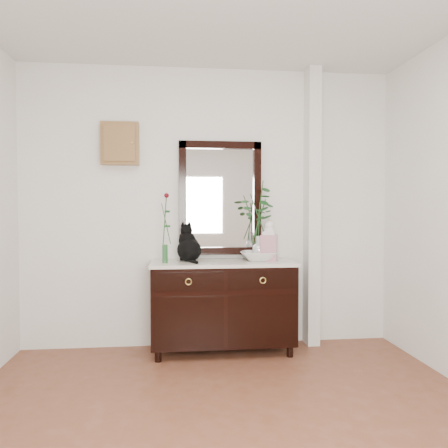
{
  "coord_description": "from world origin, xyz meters",
  "views": [
    {
      "loc": [
        -0.33,
        -2.27,
        1.34
      ],
      "look_at": [
        0.1,
        1.63,
        1.2
      ],
      "focal_mm": 35.0,
      "sensor_mm": 36.0,
      "label": 1
    }
  ],
  "objects": [
    {
      "name": "bud_vase_rose",
      "position": [
        -0.43,
        1.68,
        1.17
      ],
      "size": [
        0.08,
        0.08,
        0.64
      ],
      "primitive_type": null,
      "rotation": [
        0.0,
        0.0,
        -0.01
      ],
      "color": "#275D2E",
      "rests_on": "sideboard"
    },
    {
      "name": "ginger_jar",
      "position": [
        0.54,
        1.72,
        1.04
      ],
      "size": [
        0.19,
        0.19,
        0.39
      ],
      "primitive_type": null,
      "rotation": [
        0.0,
        0.0,
        -0.38
      ],
      "color": "white",
      "rests_on": "sideboard"
    },
    {
      "name": "lotus_bowl",
      "position": [
        0.45,
        1.77,
        0.89
      ],
      "size": [
        0.4,
        0.4,
        0.09
      ],
      "primitive_type": "imported",
      "rotation": [
        0.0,
        0.0,
        -0.15
      ],
      "color": "silver",
      "rests_on": "sideboard"
    },
    {
      "name": "key_cabinet",
      "position": [
        -0.85,
        1.94,
        1.95
      ],
      "size": [
        0.35,
        0.1,
        0.4
      ],
      "primitive_type": "cube",
      "color": "brown",
      "rests_on": "wall_back"
    },
    {
      "name": "wall_mirror",
      "position": [
        0.1,
        1.97,
        1.44
      ],
      "size": [
        0.8,
        0.06,
        1.1
      ],
      "color": "black",
      "rests_on": "wall_back"
    },
    {
      "name": "sideboard",
      "position": [
        0.1,
        1.73,
        0.47
      ],
      "size": [
        1.33,
        0.52,
        0.82
      ],
      "color": "black",
      "rests_on": "ground"
    },
    {
      "name": "cat",
      "position": [
        -0.21,
        1.78,
        1.02
      ],
      "size": [
        0.33,
        0.37,
        0.35
      ],
      "primitive_type": null,
      "rotation": [
        0.0,
        0.0,
        0.36
      ],
      "color": "black",
      "rests_on": "sideboard"
    },
    {
      "name": "pilaster",
      "position": [
        1.0,
        1.9,
        1.35
      ],
      "size": [
        0.12,
        0.2,
        2.7
      ],
      "primitive_type": "cube",
      "color": "white",
      "rests_on": "ground"
    },
    {
      "name": "wall_back",
      "position": [
        0.0,
        1.98,
        1.35
      ],
      "size": [
        3.6,
        0.04,
        2.7
      ],
      "primitive_type": "cube",
      "color": "white",
      "rests_on": "ground"
    },
    {
      "name": "vase_branches",
      "position": [
        0.45,
        1.77,
        1.24
      ],
      "size": [
        0.46,
        0.46,
        0.74
      ],
      "primitive_type": null,
      "rotation": [
        0.0,
        0.0,
        0.4
      ],
      "color": "silver",
      "rests_on": "lotus_bowl"
    }
  ]
}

